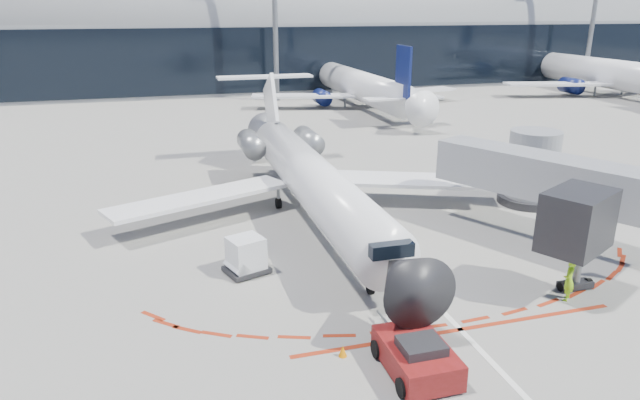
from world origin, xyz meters
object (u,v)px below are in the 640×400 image
object	(u,v)px
regional_jet	(308,175)
pushback_tug	(417,356)
uld_container	(246,256)
ramp_worker	(569,280)

from	to	relation	value
regional_jet	pushback_tug	bearing A→B (deg)	-91.66
regional_jet	uld_container	distance (m)	9.00
pushback_tug	ramp_worker	bearing A→B (deg)	19.06
ramp_worker	uld_container	world-z (taller)	ramp_worker
pushback_tug	ramp_worker	world-z (taller)	ramp_worker
regional_jet	pushback_tug	xyz separation A→B (m)	(-0.49, -16.79, -1.90)
pushback_tug	uld_container	bearing A→B (deg)	115.50
uld_container	pushback_tug	bearing A→B (deg)	-83.53
regional_jet	uld_container	xyz separation A→B (m)	(-5.00, -7.30, -1.62)
regional_jet	uld_container	size ratio (longest dim) A/B	12.72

